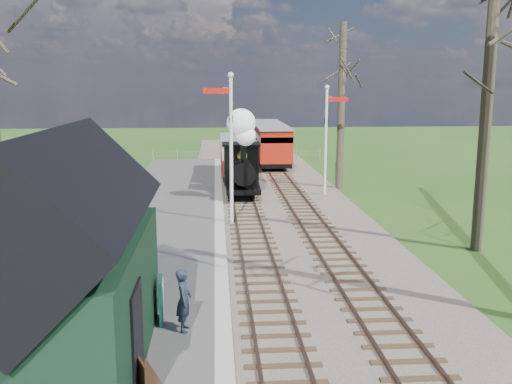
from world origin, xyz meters
TOP-DOWN VIEW (x-y plane):
  - distant_hills at (1.40, 64.38)m, footprint 114.40×48.00m
  - ballast_bed at (1.30, 22.00)m, footprint 8.00×60.00m
  - track_near at (0.00, 22.00)m, footprint 1.60×60.00m
  - track_far at (2.60, 22.00)m, footprint 1.60×60.00m
  - platform at (-3.50, 14.00)m, footprint 5.00×44.00m
  - coping_strip at (-1.20, 14.00)m, footprint 0.40×44.00m
  - station_shed at (-4.30, 4.00)m, footprint 3.25×6.30m
  - semaphore_near at (-0.77, 16.00)m, footprint 1.22×0.24m
  - semaphore_far at (4.37, 22.00)m, footprint 1.22×0.24m
  - bare_trees at (1.33, 10.10)m, footprint 15.51×22.39m
  - fence_line at (0.30, 36.00)m, footprint 12.60×0.08m
  - locomotive at (-0.01, 21.82)m, footprint 1.77×4.13m
  - coach at (0.00, 27.89)m, footprint 2.07×7.09m
  - red_carriage_a at (2.60, 32.07)m, footprint 2.23×5.52m
  - red_carriage_b at (2.60, 37.57)m, footprint 2.23×5.52m
  - sign_board at (-2.65, 6.11)m, footprint 0.15×0.74m
  - bench at (-2.75, 3.01)m, footprint 0.90×1.43m
  - person at (-2.09, 5.59)m, footprint 0.36×0.54m

SIDE VIEW (x-z plane):
  - distant_hills at x=1.40m, z-range -27.22..-5.20m
  - ballast_bed at x=1.30m, z-range 0.00..0.10m
  - track_near at x=0.00m, z-range 0.02..0.17m
  - track_far at x=2.60m, z-range 0.02..0.17m
  - platform at x=-3.50m, z-range 0.00..0.20m
  - coping_strip at x=-1.20m, z-range 0.00..0.21m
  - fence_line at x=0.30m, z-range 0.05..1.05m
  - bench at x=-2.75m, z-range 0.18..0.96m
  - sign_board at x=-2.65m, z-range 0.20..1.29m
  - person at x=-2.09m, z-range 0.20..1.66m
  - coach at x=0.00m, z-range 0.41..2.59m
  - red_carriage_a at x=2.60m, z-range 0.43..2.78m
  - red_carriage_b at x=2.60m, z-range 0.43..2.78m
  - locomotive at x=-0.01m, z-range -0.17..4.26m
  - station_shed at x=-4.30m, z-range -0.12..4.66m
  - semaphore_far at x=4.37m, z-range 0.49..6.21m
  - semaphore_near at x=-0.77m, z-range 0.51..6.73m
  - bare_trees at x=1.33m, z-range -0.79..11.21m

